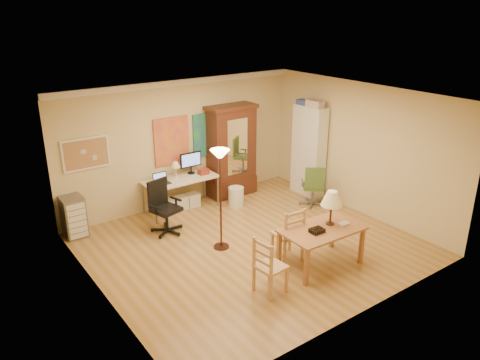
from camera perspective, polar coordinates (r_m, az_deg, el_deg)
floor at (r=8.63m, az=1.42°, el=-7.95°), size 5.50×5.50×0.00m
crown_molding at (r=9.76m, az=-7.35°, el=11.72°), size 5.50×0.08×0.12m
corkboard at (r=9.25m, az=-18.26°, el=3.07°), size 0.90×0.04×0.62m
art_panel_left at (r=9.91m, az=-8.34°, el=4.75°), size 0.80×0.04×1.00m
art_panel_right at (r=10.33m, az=-3.91°, el=5.59°), size 0.75×0.04×0.95m
dining_table at (r=7.85m, az=10.38°, el=-4.80°), size 1.37×0.85×1.27m
ladder_chair_back at (r=8.06m, az=5.97°, el=-6.70°), size 0.47×0.45×0.95m
ladder_chair_left at (r=7.16m, az=3.57°, el=-10.58°), size 0.44×0.46×0.91m
torchiere_lamp at (r=7.96m, az=-2.44°, el=1.19°), size 0.34×0.34×1.85m
computer_desk at (r=9.98m, az=-7.16°, el=-1.25°), size 1.57×0.69×1.19m
office_chair_black at (r=9.10m, az=-9.08°, el=-4.67°), size 0.64×0.64×1.03m
office_chair_green at (r=10.28m, az=8.85°, el=-1.79°), size 0.59×0.59×0.93m
drawer_cart at (r=9.34m, az=-19.62°, el=-4.22°), size 0.39×0.47×0.78m
armoire at (r=10.54m, az=-1.06°, el=2.84°), size 1.13×0.54×2.07m
bookshelf at (r=10.66m, az=8.36°, el=3.48°), size 0.31×0.82×2.05m
wastebin at (r=10.16m, az=-0.48°, el=-2.03°), size 0.34×0.34×0.42m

